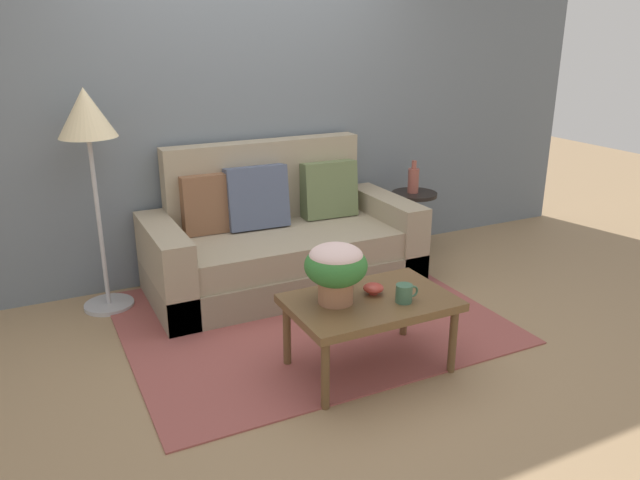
{
  "coord_description": "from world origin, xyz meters",
  "views": [
    {
      "loc": [
        -1.6,
        -3.39,
        1.88
      ],
      "look_at": [
        0.06,
        -0.05,
        0.58
      ],
      "focal_mm": 34.76,
      "sensor_mm": 36.0,
      "label": 1
    }
  ],
  "objects_px": {
    "coffee_table": "(370,307)",
    "coffee_mug": "(405,293)",
    "table_vase": "(413,180)",
    "couch": "(280,243)",
    "side_table": "(413,212)",
    "floor_lamp": "(88,130)",
    "potted_plant": "(336,266)",
    "snack_bowl": "(373,288)"
  },
  "relations": [
    {
      "from": "coffee_table",
      "to": "coffee_mug",
      "type": "relative_size",
      "value": 6.55
    },
    {
      "from": "table_vase",
      "to": "couch",
      "type": "bearing_deg",
      "value": -175.46
    },
    {
      "from": "side_table",
      "to": "coffee_mug",
      "type": "distance_m",
      "value": 1.96
    },
    {
      "from": "floor_lamp",
      "to": "table_vase",
      "type": "relative_size",
      "value": 5.57
    },
    {
      "from": "side_table",
      "to": "floor_lamp",
      "type": "distance_m",
      "value": 2.66
    },
    {
      "from": "coffee_table",
      "to": "coffee_mug",
      "type": "xyz_separation_m",
      "value": [
        0.15,
        -0.12,
        0.1
      ]
    },
    {
      "from": "coffee_table",
      "to": "potted_plant",
      "type": "bearing_deg",
      "value": 166.41
    },
    {
      "from": "potted_plant",
      "to": "table_vase",
      "type": "xyz_separation_m",
      "value": [
        1.48,
        1.43,
        0.01
      ]
    },
    {
      "from": "coffee_table",
      "to": "side_table",
      "type": "distance_m",
      "value": 1.96
    },
    {
      "from": "coffee_mug",
      "to": "floor_lamp",
      "type": "bearing_deg",
      "value": 129.69
    },
    {
      "from": "table_vase",
      "to": "potted_plant",
      "type": "bearing_deg",
      "value": -136.14
    },
    {
      "from": "couch",
      "to": "table_vase",
      "type": "height_order",
      "value": "couch"
    },
    {
      "from": "side_table",
      "to": "potted_plant",
      "type": "relative_size",
      "value": 1.59
    },
    {
      "from": "potted_plant",
      "to": "snack_bowl",
      "type": "height_order",
      "value": "potted_plant"
    },
    {
      "from": "side_table",
      "to": "table_vase",
      "type": "xyz_separation_m",
      "value": [
        -0.01,
        0.01,
        0.28
      ]
    },
    {
      "from": "coffee_table",
      "to": "side_table",
      "type": "bearing_deg",
      "value": 48.33
    },
    {
      "from": "coffee_mug",
      "to": "table_vase",
      "type": "distance_m",
      "value": 1.97
    },
    {
      "from": "coffee_table",
      "to": "table_vase",
      "type": "height_order",
      "value": "table_vase"
    },
    {
      "from": "floor_lamp",
      "to": "coffee_mug",
      "type": "distance_m",
      "value": 2.26
    },
    {
      "from": "coffee_table",
      "to": "potted_plant",
      "type": "xyz_separation_m",
      "value": [
        -0.19,
        0.05,
        0.26
      ]
    },
    {
      "from": "potted_plant",
      "to": "floor_lamp",
      "type": "bearing_deg",
      "value": 124.7
    },
    {
      "from": "couch",
      "to": "snack_bowl",
      "type": "height_order",
      "value": "couch"
    },
    {
      "from": "floor_lamp",
      "to": "table_vase",
      "type": "distance_m",
      "value": 2.57
    },
    {
      "from": "potted_plant",
      "to": "coffee_mug",
      "type": "height_order",
      "value": "potted_plant"
    },
    {
      "from": "coffee_mug",
      "to": "table_vase",
      "type": "xyz_separation_m",
      "value": [
        1.15,
        1.59,
        0.17
      ]
    },
    {
      "from": "couch",
      "to": "side_table",
      "type": "distance_m",
      "value": 1.27
    },
    {
      "from": "floor_lamp",
      "to": "snack_bowl",
      "type": "height_order",
      "value": "floor_lamp"
    },
    {
      "from": "couch",
      "to": "potted_plant",
      "type": "bearing_deg",
      "value": -99.83
    },
    {
      "from": "snack_bowl",
      "to": "coffee_mug",
      "type": "bearing_deg",
      "value": -59.85
    },
    {
      "from": "couch",
      "to": "side_table",
      "type": "height_order",
      "value": "couch"
    },
    {
      "from": "floor_lamp",
      "to": "snack_bowl",
      "type": "distance_m",
      "value": 2.09
    },
    {
      "from": "couch",
      "to": "coffee_mug",
      "type": "height_order",
      "value": "couch"
    },
    {
      "from": "coffee_table",
      "to": "floor_lamp",
      "type": "relative_size",
      "value": 0.6
    },
    {
      "from": "coffee_table",
      "to": "table_vase",
      "type": "xyz_separation_m",
      "value": [
        1.29,
        1.47,
        0.27
      ]
    },
    {
      "from": "couch",
      "to": "coffee_table",
      "type": "relative_size",
      "value": 2.17
    },
    {
      "from": "floor_lamp",
      "to": "coffee_mug",
      "type": "bearing_deg",
      "value": -50.31
    },
    {
      "from": "potted_plant",
      "to": "table_vase",
      "type": "distance_m",
      "value": 2.06
    },
    {
      "from": "couch",
      "to": "coffee_mug",
      "type": "xyz_separation_m",
      "value": [
        0.11,
        -1.49,
        0.16
      ]
    },
    {
      "from": "couch",
      "to": "floor_lamp",
      "type": "height_order",
      "value": "floor_lamp"
    },
    {
      "from": "table_vase",
      "to": "coffee_mug",
      "type": "bearing_deg",
      "value": -125.74
    },
    {
      "from": "couch",
      "to": "floor_lamp",
      "type": "xyz_separation_m",
      "value": [
        -1.25,
        0.15,
        0.91
      ]
    },
    {
      "from": "couch",
      "to": "side_table",
      "type": "bearing_deg",
      "value": 4.01
    }
  ]
}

